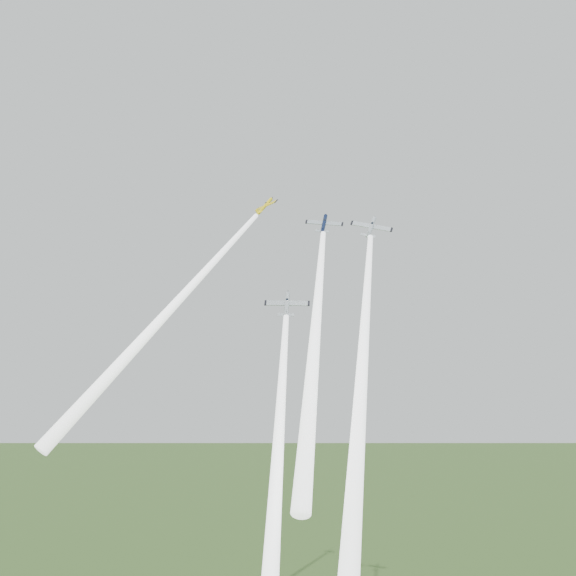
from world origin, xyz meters
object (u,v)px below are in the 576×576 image
Objects in this scene: plane_navy at (324,224)px; plane_silver_right at (371,227)px; plane_silver_low at (287,304)px; plane_yellow at (265,206)px.

plane_navy is 8.87m from plane_silver_right.
plane_navy is 20.13m from plane_silver_low.
plane_navy is at bearing -179.33° from plane_silver_right.
plane_yellow reaches higher than plane_silver_low.
plane_navy reaches higher than plane_silver_right.
plane_navy reaches higher than plane_silver_low.
plane_yellow is 0.85× the size of plane_silver_low.
plane_yellow is 0.85× the size of plane_silver_right.
plane_silver_right reaches higher than plane_silver_low.
plane_navy is at bearing 56.37° from plane_silver_low.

